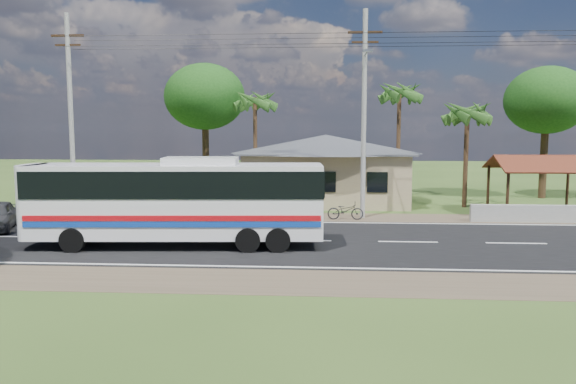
# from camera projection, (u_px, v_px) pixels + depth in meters

# --- Properties ---
(ground) EXTENTS (120.00, 120.00, 0.00)m
(ground) POSITION_uv_depth(u_px,v_px,m) (302.00, 241.00, 24.12)
(ground) COLOR #2A4418
(ground) RESTS_ON ground
(road) EXTENTS (120.00, 16.00, 0.03)m
(road) POSITION_uv_depth(u_px,v_px,m) (302.00, 241.00, 24.12)
(road) COLOR black
(road) RESTS_ON ground
(house) EXTENTS (12.40, 10.00, 5.00)m
(house) POSITION_uv_depth(u_px,v_px,m) (326.00, 162.00, 36.64)
(house) COLOR tan
(house) RESTS_ON ground
(waiting_shed) EXTENTS (5.20, 4.48, 3.35)m
(waiting_shed) POSITION_uv_depth(u_px,v_px,m) (540.00, 166.00, 31.38)
(waiting_shed) COLOR #332112
(waiting_shed) RESTS_ON ground
(concrete_barrier) EXTENTS (7.00, 0.30, 0.90)m
(concrete_barrier) POSITION_uv_depth(u_px,v_px,m) (540.00, 214.00, 28.83)
(concrete_barrier) COLOR #9E9E99
(concrete_barrier) RESTS_ON ground
(utility_poles) EXTENTS (32.80, 2.22, 11.00)m
(utility_poles) POSITION_uv_depth(u_px,v_px,m) (358.00, 110.00, 29.72)
(utility_poles) COLOR #9E9E99
(utility_poles) RESTS_ON ground
(palm_near) EXTENTS (2.80, 2.80, 6.70)m
(palm_near) POSITION_uv_depth(u_px,v_px,m) (467.00, 113.00, 33.75)
(palm_near) COLOR #47301E
(palm_near) RESTS_ON ground
(palm_mid) EXTENTS (2.80, 2.80, 8.20)m
(palm_mid) POSITION_uv_depth(u_px,v_px,m) (399.00, 94.00, 38.28)
(palm_mid) COLOR #47301E
(palm_mid) RESTS_ON ground
(palm_far) EXTENTS (2.80, 2.80, 7.70)m
(palm_far) POSITION_uv_depth(u_px,v_px,m) (255.00, 102.00, 39.48)
(palm_far) COLOR #47301E
(palm_far) RESTS_ON ground
(tree_behind_house) EXTENTS (6.00, 6.00, 9.61)m
(tree_behind_house) POSITION_uv_depth(u_px,v_px,m) (205.00, 97.00, 41.68)
(tree_behind_house) COLOR #47301E
(tree_behind_house) RESTS_ON ground
(tree_behind_shed) EXTENTS (5.60, 5.60, 9.02)m
(tree_behind_shed) POSITION_uv_depth(u_px,v_px,m) (547.00, 101.00, 38.17)
(tree_behind_shed) COLOR #47301E
(tree_behind_shed) RESTS_ON ground
(coach_bus) EXTENTS (11.94, 3.29, 3.66)m
(coach_bus) POSITION_uv_depth(u_px,v_px,m) (178.00, 196.00, 22.76)
(coach_bus) COLOR silver
(coach_bus) RESTS_ON ground
(motorcycle) EXTENTS (1.91, 0.72, 0.99)m
(motorcycle) POSITION_uv_depth(u_px,v_px,m) (345.00, 210.00, 29.66)
(motorcycle) COLOR black
(motorcycle) RESTS_ON ground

